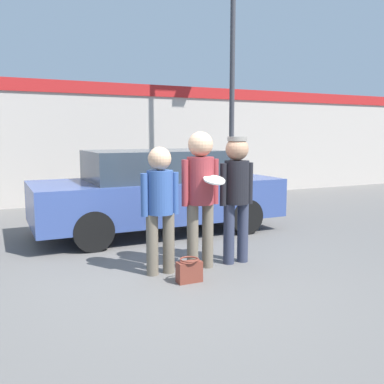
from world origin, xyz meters
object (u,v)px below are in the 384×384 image
street_lamp (239,47)px  handbag (189,271)px  person_middle_with_frisbee (200,187)px  person_right (237,188)px  parked_car_near (157,191)px  person_left (160,201)px

street_lamp → handbag: (-3.34, -4.40, -3.64)m
person_middle_with_frisbee → street_lamp: bearing=53.2°
person_right → handbag: bearing=-154.0°
person_right → parked_car_near: person_right is taller
person_right → parked_car_near: 2.24m
parked_car_near → person_middle_with_frisbee: bearing=-96.0°
person_right → handbag: (-0.91, -0.44, -0.90)m
person_right → handbag: 1.35m
handbag → parked_car_near: bearing=77.4°
street_lamp → parked_car_near: bearing=-147.3°
handbag → street_lamp: bearing=52.9°
handbag → person_middle_with_frisbee: bearing=49.8°
person_middle_with_frisbee → handbag: 1.09m
person_middle_with_frisbee → person_right: 0.55m
parked_car_near → street_lamp: street_lamp is taller
parked_car_near → handbag: size_ratio=14.43×
person_right → handbag: size_ratio=5.73×
parked_car_near → person_right: bearing=-81.8°
street_lamp → person_middle_with_frisbee: bearing=-126.8°
person_middle_with_frisbee → parked_car_near: 2.25m
street_lamp → handbag: street_lamp is taller
person_left → person_middle_with_frisbee: person_middle_with_frisbee is taller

